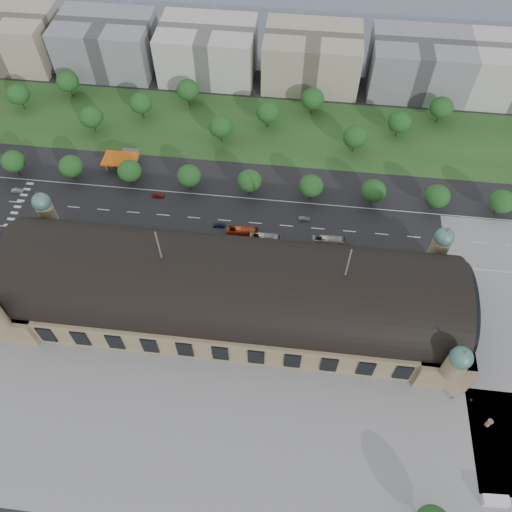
# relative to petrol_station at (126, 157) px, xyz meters

# --- Properties ---
(ground) EXTENTS (900.00, 900.00, 0.00)m
(ground) POSITION_rel_petrol_station_xyz_m (53.91, -65.28, -2.95)
(ground) COLOR black
(ground) RESTS_ON ground
(station) EXTENTS (150.00, 48.40, 44.30)m
(station) POSITION_rel_petrol_station_xyz_m (53.91, -65.28, 7.33)
(station) COLOR #97815E
(station) RESTS_ON ground
(plaza_south) EXTENTS (190.00, 48.00, 0.12)m
(plaza_south) POSITION_rel_petrol_station_xyz_m (63.91, -109.28, -2.95)
(plaza_south) COLOR gray
(plaza_south) RESTS_ON ground
(road_slab) EXTENTS (260.00, 26.00, 0.10)m
(road_slab) POSITION_rel_petrol_station_xyz_m (33.91, -27.28, -2.95)
(road_slab) COLOR black
(road_slab) RESTS_ON ground
(grass_belt) EXTENTS (300.00, 45.00, 0.10)m
(grass_belt) POSITION_rel_petrol_station_xyz_m (38.91, 27.72, -2.95)
(grass_belt) COLOR #23451B
(grass_belt) RESTS_ON ground
(petrol_station) EXTENTS (14.00, 13.00, 5.05)m
(petrol_station) POSITION_rel_petrol_station_xyz_m (0.00, 0.00, 0.00)
(petrol_station) COLOR #C8540B
(petrol_station) RESTS_ON ground
(office_1) EXTENTS (45.00, 32.00, 24.00)m
(office_1) POSITION_rel_petrol_station_xyz_m (-76.09, 67.72, 9.05)
(office_1) COLOR tan
(office_1) RESTS_ON ground
(office_2) EXTENTS (45.00, 32.00, 24.00)m
(office_2) POSITION_rel_petrol_station_xyz_m (-26.09, 67.72, 9.05)
(office_2) COLOR gray
(office_2) RESTS_ON ground
(office_3) EXTENTS (45.00, 32.00, 24.00)m
(office_3) POSITION_rel_petrol_station_xyz_m (23.91, 67.72, 9.05)
(office_3) COLOR #B7B4AD
(office_3) RESTS_ON ground
(office_4) EXTENTS (45.00, 32.00, 24.00)m
(office_4) POSITION_rel_petrol_station_xyz_m (73.91, 67.72, 9.05)
(office_4) COLOR tan
(office_4) RESTS_ON ground
(office_5) EXTENTS (45.00, 32.00, 24.00)m
(office_5) POSITION_rel_petrol_station_xyz_m (123.91, 67.72, 9.05)
(office_5) COLOR gray
(office_5) RESTS_ON ground
(tree_row_1) EXTENTS (9.60, 9.60, 11.52)m
(tree_row_1) POSITION_rel_petrol_station_xyz_m (-42.09, -12.28, 4.48)
(tree_row_1) COLOR #2D2116
(tree_row_1) RESTS_ON ground
(tree_row_2) EXTENTS (9.60, 9.60, 11.52)m
(tree_row_2) POSITION_rel_petrol_station_xyz_m (-18.09, -12.28, 4.48)
(tree_row_2) COLOR #2D2116
(tree_row_2) RESTS_ON ground
(tree_row_3) EXTENTS (9.60, 9.60, 11.52)m
(tree_row_3) POSITION_rel_petrol_station_xyz_m (5.91, -12.28, 4.48)
(tree_row_3) COLOR #2D2116
(tree_row_3) RESTS_ON ground
(tree_row_4) EXTENTS (9.60, 9.60, 11.52)m
(tree_row_4) POSITION_rel_petrol_station_xyz_m (29.91, -12.28, 4.48)
(tree_row_4) COLOR #2D2116
(tree_row_4) RESTS_ON ground
(tree_row_5) EXTENTS (9.60, 9.60, 11.52)m
(tree_row_5) POSITION_rel_petrol_station_xyz_m (53.91, -12.28, 4.48)
(tree_row_5) COLOR #2D2116
(tree_row_5) RESTS_ON ground
(tree_row_6) EXTENTS (9.60, 9.60, 11.52)m
(tree_row_6) POSITION_rel_petrol_station_xyz_m (77.91, -12.28, 4.48)
(tree_row_6) COLOR #2D2116
(tree_row_6) RESTS_ON ground
(tree_row_7) EXTENTS (9.60, 9.60, 11.52)m
(tree_row_7) POSITION_rel_petrol_station_xyz_m (101.91, -12.28, 4.48)
(tree_row_7) COLOR #2D2116
(tree_row_7) RESTS_ON ground
(tree_row_8) EXTENTS (9.60, 9.60, 11.52)m
(tree_row_8) POSITION_rel_petrol_station_xyz_m (125.91, -12.28, 4.48)
(tree_row_8) COLOR #2D2116
(tree_row_8) RESTS_ON ground
(tree_row_9) EXTENTS (9.60, 9.60, 11.52)m
(tree_row_9) POSITION_rel_petrol_station_xyz_m (149.91, -12.28, 4.48)
(tree_row_9) COLOR #2D2116
(tree_row_9) RESTS_ON ground
(tree_belt_1) EXTENTS (10.40, 10.40, 12.48)m
(tree_belt_1) POSITION_rel_petrol_station_xyz_m (-57.09, 29.72, 5.10)
(tree_belt_1) COLOR #2D2116
(tree_belt_1) RESTS_ON ground
(tree_belt_2) EXTENTS (10.40, 10.40, 12.48)m
(tree_belt_2) POSITION_rel_petrol_station_xyz_m (-38.09, 41.72, 5.10)
(tree_belt_2) COLOR #2D2116
(tree_belt_2) RESTS_ON ground
(tree_belt_3) EXTENTS (10.40, 10.40, 12.48)m
(tree_belt_3) POSITION_rel_petrol_station_xyz_m (-19.09, 17.72, 5.10)
(tree_belt_3) COLOR #2D2116
(tree_belt_3) RESTS_ON ground
(tree_belt_4) EXTENTS (10.40, 10.40, 12.48)m
(tree_belt_4) POSITION_rel_petrol_station_xyz_m (-0.09, 29.72, 5.10)
(tree_belt_4) COLOR #2D2116
(tree_belt_4) RESTS_ON ground
(tree_belt_5) EXTENTS (10.40, 10.40, 12.48)m
(tree_belt_5) POSITION_rel_petrol_station_xyz_m (18.91, 41.72, 5.10)
(tree_belt_5) COLOR #2D2116
(tree_belt_5) RESTS_ON ground
(tree_belt_6) EXTENTS (10.40, 10.40, 12.48)m
(tree_belt_6) POSITION_rel_petrol_station_xyz_m (37.91, 17.72, 5.10)
(tree_belt_6) COLOR #2D2116
(tree_belt_6) RESTS_ON ground
(tree_belt_7) EXTENTS (10.40, 10.40, 12.48)m
(tree_belt_7) POSITION_rel_petrol_station_xyz_m (56.91, 29.72, 5.10)
(tree_belt_7) COLOR #2D2116
(tree_belt_7) RESTS_ON ground
(tree_belt_8) EXTENTS (10.40, 10.40, 12.48)m
(tree_belt_8) POSITION_rel_petrol_station_xyz_m (75.91, 41.72, 5.10)
(tree_belt_8) COLOR #2D2116
(tree_belt_8) RESTS_ON ground
(tree_belt_9) EXTENTS (10.40, 10.40, 12.48)m
(tree_belt_9) POSITION_rel_petrol_station_xyz_m (94.91, 17.72, 5.10)
(tree_belt_9) COLOR #2D2116
(tree_belt_9) RESTS_ON ground
(tree_belt_10) EXTENTS (10.40, 10.40, 12.48)m
(tree_belt_10) POSITION_rel_petrol_station_xyz_m (113.91, 29.72, 5.10)
(tree_belt_10) COLOR #2D2116
(tree_belt_10) RESTS_ON ground
(tree_belt_11) EXTENTS (10.40, 10.40, 12.48)m
(tree_belt_11) POSITION_rel_petrol_station_xyz_m (132.91, 41.72, 5.10)
(tree_belt_11) COLOR #2D2116
(tree_belt_11) RESTS_ON ground
(traffic_car_1) EXTENTS (4.77, 2.18, 1.52)m
(traffic_car_1) POSITION_rel_petrol_station_xyz_m (-39.17, -21.86, -2.19)
(traffic_car_1) COLOR gray
(traffic_car_1) RESTS_ON ground
(traffic_car_2) EXTENTS (6.07, 3.43, 1.60)m
(traffic_car_2) POSITION_rel_petrol_station_xyz_m (-11.30, -37.36, -2.15)
(traffic_car_2) COLOR black
(traffic_car_2) RESTS_ON ground
(traffic_car_3) EXTENTS (4.91, 2.28, 1.39)m
(traffic_car_3) POSITION_rel_petrol_station_xyz_m (17.86, -17.87, -2.25)
(traffic_car_3) COLOR maroon
(traffic_car_3) RESTS_ON ground
(traffic_car_4) EXTENTS (4.63, 1.92, 1.57)m
(traffic_car_4) POSITION_rel_petrol_station_xyz_m (44.38, -30.46, -2.16)
(traffic_car_4) COLOR #161E3F
(traffic_car_4) RESTS_ON ground
(traffic_car_5) EXTENTS (4.50, 1.76, 1.46)m
(traffic_car_5) POSITION_rel_petrol_station_xyz_m (76.46, -23.61, -2.22)
(traffic_car_5) COLOR slate
(traffic_car_5) RESTS_ON ground
(traffic_car_6) EXTENTS (5.84, 3.27, 1.54)m
(traffic_car_6) POSITION_rel_petrol_station_xyz_m (130.13, -37.51, -2.18)
(traffic_car_6) COLOR silver
(traffic_car_6) RESTS_ON ground
(parked_car_0) EXTENTS (5.04, 3.42, 1.57)m
(parked_car_0) POSITION_rel_petrol_station_xyz_m (-4.60, -44.28, -2.16)
(parked_car_0) COLOR black
(parked_car_0) RESTS_ON ground
(parked_car_1) EXTENTS (5.44, 3.86, 1.38)m
(parked_car_1) POSITION_rel_petrol_station_xyz_m (-8.96, -40.28, -2.26)
(parked_car_1) COLOR maroon
(parked_car_1) RESTS_ON ground
(parked_car_2) EXTENTS (6.00, 4.02, 1.61)m
(parked_car_2) POSITION_rel_petrol_station_xyz_m (-16.54, -43.58, -2.14)
(parked_car_2) COLOR #1C1B4D
(parked_car_2) RESTS_ON ground
(parked_car_3) EXTENTS (5.03, 3.65, 1.59)m
(parked_car_3) POSITION_rel_petrol_station_xyz_m (0.80, -44.28, -2.15)
(parked_car_3) COLOR #5C5E64
(parked_car_3) RESTS_ON ground
(parked_car_4) EXTENTS (5.07, 3.60, 1.59)m
(parked_car_4) POSITION_rel_petrol_station_xyz_m (29.80, -40.28, -2.16)
(parked_car_4) COLOR silver
(parked_car_4) RESTS_ON ground
(parked_car_5) EXTENTS (5.64, 5.16, 1.46)m
(parked_car_5) POSITION_rel_petrol_station_xyz_m (31.08, -42.88, -2.22)
(parked_car_5) COLOR gray
(parked_car_5) RESTS_ON ground
(parked_car_6) EXTENTS (5.61, 4.54, 1.53)m
(parked_car_6) POSITION_rel_petrol_station_xyz_m (9.99, -44.28, -2.19)
(parked_car_6) COLOR black
(parked_car_6) RESTS_ON ground
(bus_west) EXTENTS (12.23, 3.60, 3.36)m
(bus_west) POSITION_rel_petrol_station_xyz_m (53.79, -33.28, -1.27)
(bus_west) COLOR #D14D21
(bus_west) RESTS_ON ground
(bus_mid) EXTENTS (11.81, 2.87, 3.28)m
(bus_mid) POSITION_rel_petrol_station_xyz_m (62.59, -35.42, -1.31)
(bus_mid) COLOR beige
(bus_mid) RESTS_ON ground
(bus_east) EXTENTS (12.45, 3.36, 3.44)m
(bus_east) POSITION_rel_petrol_station_xyz_m (85.96, -34.10, -1.23)
(bus_east) COLOR #B9B4AB
(bus_east) RESTS_ON ground
(van_south) EXTENTS (6.91, 3.04, 2.94)m
(van_south) POSITION_rel_petrol_station_xyz_m (131.93, -116.94, -1.54)
(van_south) COLOR silver
(van_south) RESTS_ON ground
(advertising_column) EXTENTS (1.66, 1.66, 3.15)m
(advertising_column) POSITION_rel_petrol_station_xyz_m (133.91, -96.08, -1.31)
(advertising_column) COLOR #E1384C
(advertising_column) RESTS_ON ground
(pedestrian_0) EXTENTS (1.02, 0.66, 1.97)m
(pedestrian_0) POSITION_rel_petrol_station_xyz_m (124.45, -89.52, -1.96)
(pedestrian_0) COLOR gray
(pedestrian_0) RESTS_ON ground
(pedestrian_2) EXTENTS (0.64, 0.87, 1.61)m
(pedestrian_2) POSITION_rel_petrol_station_xyz_m (130.16, -89.28, -2.15)
(pedestrian_2) COLOR gray
(pedestrian_2) RESTS_ON ground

